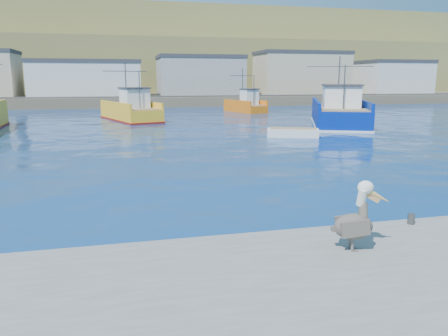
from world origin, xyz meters
The scene contains 8 objects.
ground centered at (0.00, 0.00, 0.00)m, with size 260.00×260.00×0.00m, color navy.
dock_bollards centered at (0.60, -3.40, 0.65)m, with size 36.20×0.20×0.30m.
far_shore centered at (0.00, 109.20, 8.98)m, with size 200.00×81.00×24.00m.
trawler_yellow_b centered at (-3.53, 36.07, 1.01)m, with size 6.80×11.32×6.44m.
trawler_blue centered at (16.43, 26.09, 1.18)m, with size 9.78×14.56×6.83m.
boat_orange centered at (12.39, 44.96, 0.99)m, with size 4.58×7.86×5.96m.
skiff_mid centered at (8.51, 18.64, 0.28)m, with size 4.24×2.77×0.87m.
pelican centered at (0.45, -4.73, 1.23)m, with size 1.38×0.72×1.70m.
Camera 1 is at (-4.92, -13.62, 4.53)m, focal length 35.00 mm.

